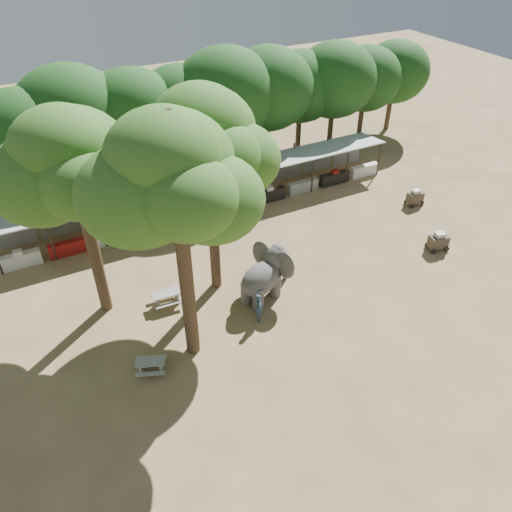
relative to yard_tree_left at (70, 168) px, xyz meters
name	(u,v)px	position (x,y,z in m)	size (l,w,h in m)	color
ground	(319,335)	(9.13, -7.19, -8.20)	(100.00, 100.00, 0.00)	brown
vendor_stalls	(210,194)	(9.13, 6.65, -7.02)	(28.00, 2.99, 2.80)	#A3A6AA
yard_tree_left	(70,168)	(0.00, 0.00, 0.00)	(7.10, 6.90, 11.02)	#332316
yard_tree_center	(171,180)	(3.00, -5.00, 1.01)	(7.10, 6.90, 12.04)	#332316
yard_tree_back	(204,143)	(6.00, -1.00, 0.34)	(7.10, 6.90, 11.36)	#332316
backdrop_trees	(178,109)	(9.13, 11.81, -2.69)	(46.46, 5.95, 8.33)	#332316
elephant	(266,274)	(8.23, -3.20, -6.76)	(3.85, 3.01, 2.87)	#434141
handler	(259,308)	(6.93, -4.83, -7.35)	(0.61, 0.41, 1.70)	#26384C
picnic_table_near	(151,364)	(0.89, -5.56, -7.76)	(1.72, 1.64, 0.68)	gray
picnic_table_far	(167,297)	(3.13, -1.44, -7.70)	(1.61, 1.47, 0.77)	gray
cart_front	(438,241)	(19.71, -4.35, -7.60)	(1.41, 1.08, 1.22)	#372C24
cart_back	(415,197)	(22.21, 0.52, -7.62)	(1.23, 0.83, 1.17)	#372C24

